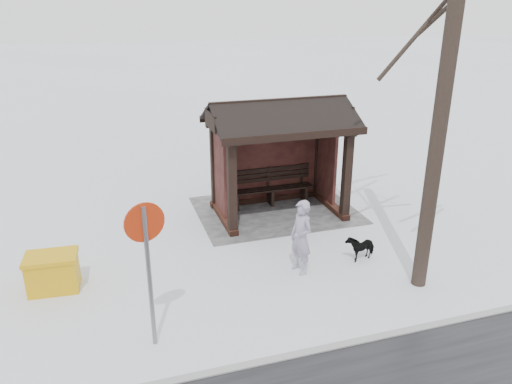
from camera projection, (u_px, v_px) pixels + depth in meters
The scene contains 8 objects.
ground at pixel (278, 213), 13.41m from camera, with size 120.00×120.00×0.00m, color silver.
kerb at pixel (387, 336), 8.52m from camera, with size 120.00×0.15×0.06m, color gray.
trampled_patch at pixel (276, 210), 13.59m from camera, with size 4.20×3.20×0.02m, color gray.
bus_shelter at pixel (277, 133), 12.77m from camera, with size 3.60×2.40×3.09m.
pedestrian at pixel (301, 237), 10.26m from camera, with size 0.58×0.38×1.60m, color #9289A1.
dog at pixel (360, 246), 10.99m from camera, with size 0.31×0.68×0.57m, color black.
grit_bin at pixel (53, 272), 9.76m from camera, with size 1.03×0.75×0.76m.
road_sign at pixel (147, 246), 7.71m from camera, with size 0.63×0.19×2.54m.
Camera 1 is at (4.27, 11.55, 5.38)m, focal length 35.00 mm.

